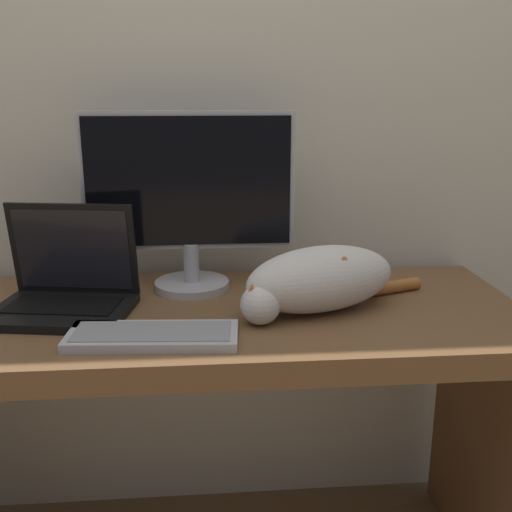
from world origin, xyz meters
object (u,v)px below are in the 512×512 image
object	(u,v)px
monitor	(189,197)
cat	(319,278)
laptop	(65,291)
external_keyboard	(153,336)

from	to	relation	value
monitor	cat	distance (m)	0.40
monitor	laptop	bearing A→B (deg)	-153.83
monitor	laptop	size ratio (longest dim) A/B	1.55
monitor	external_keyboard	distance (m)	0.42
laptop	external_keyboard	world-z (taller)	laptop
external_keyboard	cat	bearing A→B (deg)	25.37
laptop	cat	size ratio (longest dim) A/B	0.70
external_keyboard	laptop	bearing A→B (deg)	142.18
laptop	external_keyboard	bearing A→B (deg)	-32.13
monitor	laptop	world-z (taller)	monitor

